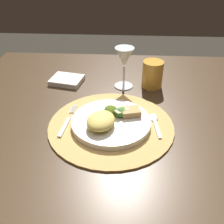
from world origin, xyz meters
name	(u,v)px	position (x,y,z in m)	size (l,w,h in m)	color
dining_table	(114,147)	(0.00, 0.00, 0.55)	(1.14, 1.02, 0.71)	#43301D
placemat	(111,125)	(-0.01, -0.08, 0.71)	(0.39, 0.39, 0.01)	tan
dinner_plate	(111,122)	(-0.01, -0.08, 0.72)	(0.25, 0.25, 0.02)	white
pasta_serving	(101,121)	(-0.03, -0.11, 0.75)	(0.10, 0.08, 0.04)	#EBCE61
salad_greens	(118,112)	(0.02, -0.05, 0.74)	(0.09, 0.06, 0.02)	#455A12
bread_piece	(131,112)	(0.05, -0.04, 0.74)	(0.06, 0.04, 0.02)	tan
fork	(67,122)	(-0.14, -0.07, 0.71)	(0.03, 0.17, 0.00)	silver
spoon	(155,121)	(0.13, -0.05, 0.71)	(0.03, 0.13, 0.01)	silver
napkin	(67,80)	(-0.20, 0.21, 0.71)	(0.12, 0.10, 0.02)	silver
wine_glass	(124,59)	(0.03, 0.19, 0.82)	(0.07, 0.07, 0.16)	silver
amber_tumbler	(152,74)	(0.14, 0.19, 0.76)	(0.08, 0.08, 0.10)	gold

